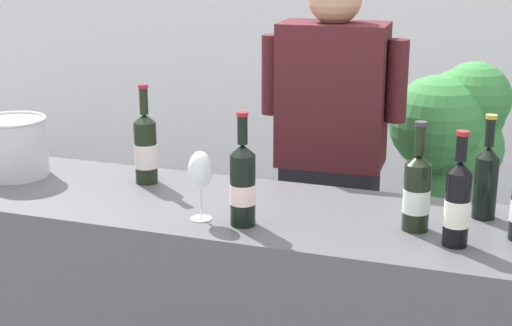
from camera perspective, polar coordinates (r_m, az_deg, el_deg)
The scene contains 9 objects.
wine_bottle_0 at distance 2.30m, azimuth -0.98°, elevation -1.54°, with size 0.08×0.08×0.35m.
wine_bottle_1 at distance 2.46m, azimuth 16.53°, elevation -1.12°, with size 0.07×0.07×0.32m.
wine_bottle_2 at distance 2.32m, azimuth 11.72°, elevation -2.08°, with size 0.08×0.08×0.33m.
wine_bottle_4 at distance 2.73m, azimuth -8.10°, elevation 1.08°, with size 0.08×0.08×0.35m.
wine_bottle_5 at distance 2.22m, azimuth 14.56°, elevation -2.86°, with size 0.07×0.07×0.33m.
wine_glass at distance 2.34m, azimuth -4.11°, elevation -0.71°, with size 0.07×0.07×0.22m.
ice_bucket at distance 2.92m, azimuth -17.37°, elevation 1.17°, with size 0.25×0.25×0.21m.
person_server at distance 3.10m, azimuth 5.45°, elevation -1.58°, with size 0.56×0.26×1.62m.
potted_shrub at distance 3.48m, azimuth 14.10°, elevation 0.85°, with size 0.50×0.55×1.24m.
Camera 1 is at (0.83, -2.21, 1.74)m, focal length 54.53 mm.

